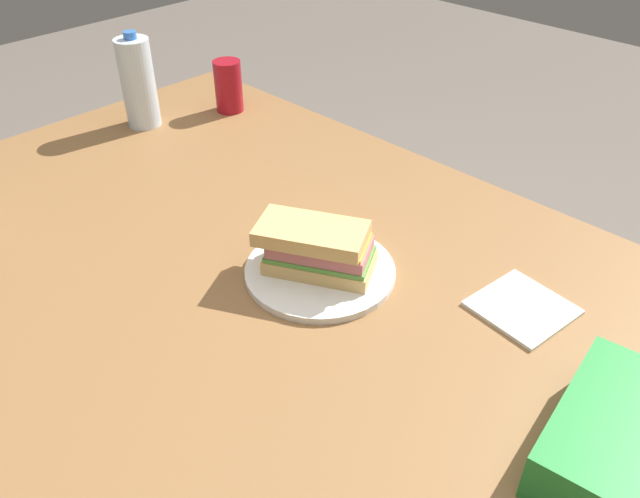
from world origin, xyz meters
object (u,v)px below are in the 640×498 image
(paper_plate, at_px, (320,271))
(sandwich, at_px, (317,248))
(water_bottle_tall, at_px, (138,83))
(soda_can_red, at_px, (228,86))
(dining_table, at_px, (317,342))
(chip_bag, at_px, (623,442))

(paper_plate, relative_size, sandwich, 1.22)
(paper_plate, relative_size, water_bottle_tall, 1.13)
(sandwich, bearing_deg, soda_can_red, -27.32)
(dining_table, height_order, chip_bag, chip_bag)
(paper_plate, xyz_separation_m, chip_bag, (-0.50, 0.01, 0.03))
(chip_bag, bearing_deg, sandwich, 81.79)
(dining_table, height_order, sandwich, sandwich)
(dining_table, xyz_separation_m, sandwich, (0.05, -0.05, 0.14))
(dining_table, bearing_deg, sandwich, -46.78)
(paper_plate, distance_m, sandwich, 0.05)
(paper_plate, distance_m, chip_bag, 0.50)
(paper_plate, bearing_deg, dining_table, 129.85)
(sandwich, relative_size, soda_can_red, 1.64)
(paper_plate, bearing_deg, sandwich, 54.36)
(paper_plate, bearing_deg, water_bottle_tall, -9.80)
(soda_can_red, bearing_deg, paper_plate, 153.03)
(dining_table, relative_size, soda_can_red, 14.63)
(sandwich, xyz_separation_m, water_bottle_tall, (0.69, -0.12, 0.05))
(soda_can_red, distance_m, water_bottle_tall, 0.21)
(dining_table, relative_size, sandwich, 8.91)
(paper_plate, distance_m, water_bottle_tall, 0.71)
(dining_table, bearing_deg, soda_can_red, -29.08)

